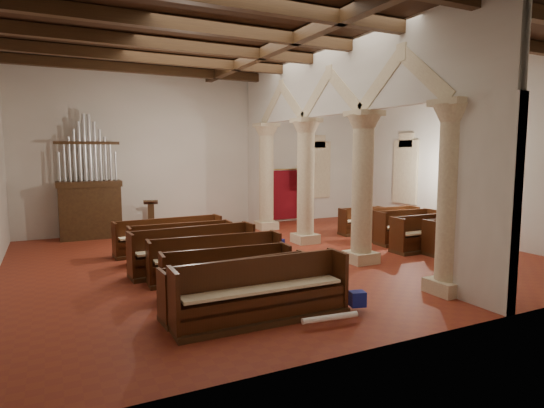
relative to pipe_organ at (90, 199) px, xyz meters
The scene contains 31 objects.
floor 7.24m from the pipe_organ, 50.71° to the right, with size 14.00×14.00×0.00m, color maroon.
ceiling 8.48m from the pipe_organ, 50.71° to the right, with size 14.00×14.00×0.00m, color black.
wall_back 4.81m from the pipe_organ, ahead, with size 14.00×0.02×6.00m, color silver.
wall_front 12.46m from the pipe_organ, 68.63° to the right, with size 14.00×0.02×6.00m, color silver.
wall_right 12.85m from the pipe_organ, 25.56° to the right, with size 0.02×12.00×6.00m, color silver.
ceiling_beams 8.38m from the pipe_organ, 50.71° to the right, with size 13.80×11.80×0.30m, color #3E2913, non-canonical shape.
arcade 8.65m from the pipe_organ, 41.12° to the right, with size 0.90×11.90×6.00m.
window_right_a 13.47m from the pipe_organ, 31.37° to the right, with size 0.03×1.00×2.20m, color #317055.
window_right_b 11.89m from the pipe_organ, 14.65° to the right, with size 0.03×1.00×2.20m, color #317055.
window_back 9.55m from the pipe_organ, ahead, with size 1.00×0.03×2.20m, color #317055.
pipe_organ is the anchor object (origin of this frame).
lectern 2.25m from the pipe_organ, ahead, with size 0.58×0.60×1.26m.
dossal_curtain 8.01m from the pipe_organ, ahead, with size 1.80×0.07×2.17m.
processional_banner 8.52m from the pipe_organ, ahead, with size 0.54×0.69×2.49m.
hymnal_box_a 10.84m from the pipe_organ, 68.78° to the right, with size 0.28×0.23×0.28m, color navy.
hymnal_box_b 7.92m from the pipe_organ, 66.28° to the right, with size 0.36×0.29×0.36m, color #162198.
hymnal_box_c 7.06m from the pipe_organ, 48.27° to the right, with size 0.37×0.30×0.37m, color navy.
tube_heater_a 10.96m from the pipe_organ, 73.91° to the right, with size 0.11×0.11×1.05m, color silver.
tube_heater_b 8.65m from the pipe_organ, 77.61° to the right, with size 0.11×0.11×1.14m, color silver.
nave_pew_0 9.99m from the pipe_organ, 77.92° to the right, with size 3.25×0.77×1.12m.
nave_pew_1 9.30m from the pipe_organ, 77.96° to the right, with size 3.07×0.84×0.97m.
nave_pew_2 8.33m from the pipe_organ, 75.62° to the right, with size 2.80×0.83×0.98m.
nave_pew_3 7.23m from the pipe_organ, 71.86° to the right, with size 3.19×0.87×1.03m.
nave_pew_4 6.30m from the pipe_organ, 71.71° to the right, with size 3.21×0.93×1.12m.
nave_pew_5 5.15m from the pipe_organ, 67.11° to the right, with size 2.83×0.74×1.04m.
nave_pew_6 4.09m from the pipe_organ, 61.09° to the right, with size 3.23×0.89×1.03m.
aisle_pew_0 11.94m from the pipe_organ, 37.81° to the right, with size 1.83×0.73×1.05m.
aisle_pew_1 11.04m from the pipe_organ, 37.17° to the right, with size 1.82×0.72×1.08m.
aisle_pew_2 10.79m from the pipe_organ, 31.24° to the right, with size 2.11×0.87×1.10m.
aisle_pew_3 10.47m from the pipe_organ, 27.11° to the right, with size 2.03×0.74×1.09m.
aisle_pew_4 9.72m from the pipe_organ, 21.54° to the right, with size 1.78×0.75×0.97m.
Camera 1 is at (-5.71, -11.31, 3.01)m, focal length 30.00 mm.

